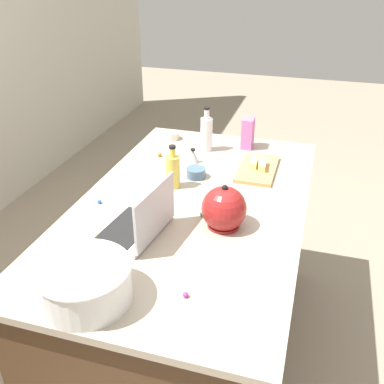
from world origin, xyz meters
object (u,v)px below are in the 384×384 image
Objects in this scene: bottle_vinegar at (206,133)px; ramekin_small at (172,135)px; ramekin_medium at (196,173)px; kettle at (224,209)px; butter_stick_right at (254,162)px; kitchen_timer at (193,156)px; bottle_oil at (173,171)px; ramekin_wide at (41,262)px; candy_bag at (248,133)px; laptop at (138,224)px; butter_stick_left at (262,165)px; cutting_board at (257,169)px; mixing_bowl_large at (85,282)px.

ramekin_small is at bearing 67.21° from bottle_vinegar.
ramekin_medium is at bearing -173.31° from bottle_vinegar.
kettle is 0.56m from butter_stick_right.
ramekin_small is 1.12× the size of kitchen_timer.
bottle_oil is at bearing 149.50° from ramekin_medium.
ramekin_wide is (-1.00, 0.58, -0.02)m from butter_stick_right.
kitchen_timer is 0.45× the size of candy_bag.
laptop reaches higher than butter_stick_left.
cutting_board is 3.93× the size of ramekin_small.
kettle is 2.47× the size of ramekin_small.
mixing_bowl_large is at bearing 162.71° from butter_stick_right.
cutting_board is (-0.18, -0.32, -0.09)m from bottle_vinegar.
ramekin_wide is at bearing 148.76° from cutting_board.
bottle_oil is 0.62m from candy_bag.
laptop is 0.41m from bottle_oil.
laptop is 0.88m from bottle_vinegar.
cutting_board is 0.62m from ramekin_small.
kitchen_timer is at bearing 92.73° from butter_stick_right.
laptop reaches higher than ramekin_wide.
kettle reaches higher than cutting_board.
cutting_board is at bearing -31.24° from ramekin_wide.
butter_stick_left reaches higher than ramekin_medium.
laptop is at bearing 172.00° from ramekin_medium.
kettle is 0.55m from butter_stick_left.
candy_bag is at bearing -23.40° from bottle_oil.
butter_stick_left is at bearing -19.69° from mixing_bowl_large.
bottle_oil is 0.84× the size of bottle_vinegar.
kettle is at bearing -149.52° from ramekin_medium.
butter_stick_right is at bearing -2.57° from kettle.
cutting_board is (1.09, -0.37, -0.06)m from mixing_bowl_large.
candy_bag is (0.83, 0.06, 0.01)m from kettle.
ramekin_medium is at bearing -5.51° from mixing_bowl_large.
bottle_oil is 0.45m from butter_stick_right.
butter_stick_left is at bearing -7.35° from kettle.
butter_stick_right is at bearing -87.27° from kitchen_timer.
butter_stick_right is at bearing -29.91° from ramekin_wide.
kitchen_timer is (-0.28, -0.21, 0.01)m from ramekin_small.
bottle_vinegar is 0.34m from butter_stick_right.
cutting_board is 0.31m from candy_bag.
kitchen_timer reaches higher than ramekin_wide.
ramekin_wide is 1.02m from kitchen_timer.
kitchen_timer is at bearing 140.25° from candy_bag.
butter_stick_left is 0.64m from ramekin_small.
ramekin_wide is (-1.17, 0.28, -0.08)m from bottle_vinegar.
candy_bag reaches higher than butter_stick_left.
butter_stick_left is (-0.18, -0.34, -0.06)m from bottle_vinegar.
kettle reaches higher than butter_stick_right.
candy_bag is at bearing -21.26° from ramekin_wide.
butter_stick_left is 0.36m from kitchen_timer.
ramekin_small is at bearing 32.19° from ramekin_medium.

